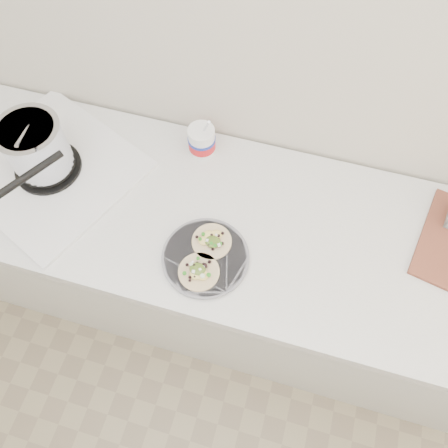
# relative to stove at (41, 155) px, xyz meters

# --- Properties ---
(counter) EXTENTS (2.44, 0.66, 0.90)m
(counter) POSITION_rel_stove_xyz_m (0.55, 0.00, -0.53)
(counter) COLOR silver
(counter) RESTS_ON ground
(stove) EXTENTS (0.70, 0.67, 0.26)m
(stove) POSITION_rel_stove_xyz_m (0.00, 0.00, 0.00)
(stove) COLOR silver
(stove) RESTS_ON counter
(taco_plate) EXTENTS (0.27, 0.27, 0.04)m
(taco_plate) POSITION_rel_stove_xyz_m (0.60, -0.17, -0.07)
(taco_plate) COLOR slate
(taco_plate) RESTS_ON counter
(tub) EXTENTS (0.09, 0.09, 0.21)m
(tub) POSITION_rel_stove_xyz_m (0.48, 0.22, -0.02)
(tub) COLOR white
(tub) RESTS_ON counter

